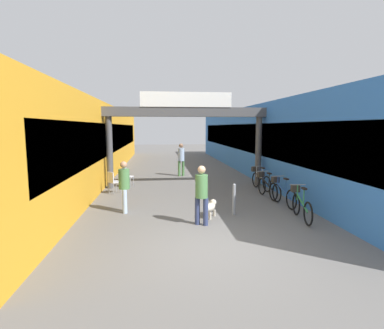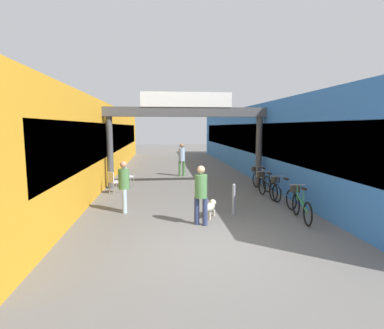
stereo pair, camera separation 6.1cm
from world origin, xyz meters
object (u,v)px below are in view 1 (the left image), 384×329
(bicycle_green_nearest, at_px, (301,204))
(cafe_chair_aluminium_nearer, at_px, (113,180))
(bicycle_silver_farthest, at_px, (260,179))
(dog_on_leash, at_px, (211,207))
(bicycle_blue_second, at_px, (282,193))
(pedestrian_carrying_crate, at_px, (181,157))
(cafe_chair_aluminium_farther, at_px, (126,175))
(pedestrian_with_dog, at_px, (202,191))
(pedestrian_companion, at_px, (124,184))
(bollard_post_metal, at_px, (234,199))
(bicycle_black_third, at_px, (266,186))

(bicycle_green_nearest, bearing_deg, cafe_chair_aluminium_nearer, 145.58)
(bicycle_silver_farthest, bearing_deg, dog_on_leash, -126.89)
(bicycle_green_nearest, height_order, bicycle_blue_second, same)
(bicycle_blue_second, xyz_separation_m, bicycle_silver_farthest, (0.14, 2.69, 0.00))
(pedestrian_carrying_crate, xyz_separation_m, cafe_chair_aluminium_farther, (-2.68, -2.76, -0.49))
(pedestrian_with_dog, height_order, dog_on_leash, pedestrian_with_dog)
(pedestrian_companion, bearing_deg, cafe_chair_aluminium_farther, 95.04)
(pedestrian_companion, height_order, pedestrian_carrying_crate, pedestrian_carrying_crate)
(pedestrian_companion, height_order, cafe_chair_aluminium_nearer, pedestrian_companion)
(bicycle_blue_second, bearing_deg, pedestrian_carrying_crate, 114.44)
(bollard_post_metal, bearing_deg, pedestrian_carrying_crate, 97.87)
(pedestrian_with_dog, bearing_deg, bicycle_silver_farthest, 54.32)
(dog_on_leash, relative_size, cafe_chair_aluminium_nearer, 0.78)
(pedestrian_companion, distance_m, bicycle_silver_farthest, 6.23)
(pedestrian_companion, bearing_deg, cafe_chair_aluminium_nearer, 105.30)
(bollard_post_metal, bearing_deg, dog_on_leash, -169.58)
(bicycle_blue_second, xyz_separation_m, cafe_chair_aluminium_nearer, (-6.07, 2.50, 0.10))
(cafe_chair_aluminium_farther, bearing_deg, bicycle_black_third, -25.13)
(bicycle_green_nearest, bearing_deg, pedestrian_with_dog, -176.07)
(bicycle_green_nearest, relative_size, bollard_post_metal, 1.73)
(pedestrian_with_dog, relative_size, bicycle_silver_farthest, 0.98)
(bollard_post_metal, bearing_deg, pedestrian_with_dog, -143.49)
(dog_on_leash, bearing_deg, bicycle_black_third, 41.90)
(pedestrian_carrying_crate, xyz_separation_m, bicycle_black_third, (2.86, -5.35, -0.60))
(bicycle_blue_second, relative_size, cafe_chair_aluminium_farther, 1.90)
(pedestrian_companion, bearing_deg, bollard_post_metal, -11.06)
(pedestrian_companion, bearing_deg, bicycle_blue_second, 3.22)
(bollard_post_metal, distance_m, cafe_chair_aluminium_farther, 6.05)
(bicycle_black_third, height_order, cafe_chair_aluminium_farther, bicycle_black_third)
(bicycle_silver_farthest, bearing_deg, bicycle_black_third, -100.11)
(dog_on_leash, bearing_deg, pedestrian_companion, 163.08)
(bicycle_green_nearest, distance_m, bicycle_blue_second, 1.59)
(pedestrian_carrying_crate, distance_m, bicycle_black_third, 6.10)
(pedestrian_carrying_crate, bearing_deg, pedestrian_companion, -108.63)
(pedestrian_with_dog, xyz_separation_m, cafe_chair_aluminium_farther, (-2.59, 5.60, -0.40))
(pedestrian_companion, distance_m, cafe_chair_aluminium_farther, 4.15)
(bicycle_green_nearest, bearing_deg, bollard_post_metal, 161.04)
(bollard_post_metal, xyz_separation_m, cafe_chair_aluminium_farther, (-3.72, 4.77, 0.05))
(pedestrian_companion, bearing_deg, pedestrian_carrying_crate, 71.37)
(dog_on_leash, bearing_deg, bicycle_silver_farthest, 53.11)
(dog_on_leash, height_order, bicycle_blue_second, bicycle_blue_second)
(bicycle_blue_second, distance_m, bicycle_silver_farthest, 2.69)
(bicycle_silver_farthest, relative_size, bollard_post_metal, 1.73)
(pedestrian_with_dog, height_order, pedestrian_carrying_crate, pedestrian_carrying_crate)
(pedestrian_with_dog, height_order, bicycle_silver_farthest, pedestrian_with_dog)
(pedestrian_carrying_crate, bearing_deg, bicycle_blue_second, -65.56)
(dog_on_leash, relative_size, bicycle_green_nearest, 0.41)
(pedestrian_with_dog, relative_size, dog_on_leash, 2.38)
(pedestrian_companion, bearing_deg, bicycle_green_nearest, -13.91)
(bollard_post_metal, bearing_deg, cafe_chair_aluminium_nearer, 140.06)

